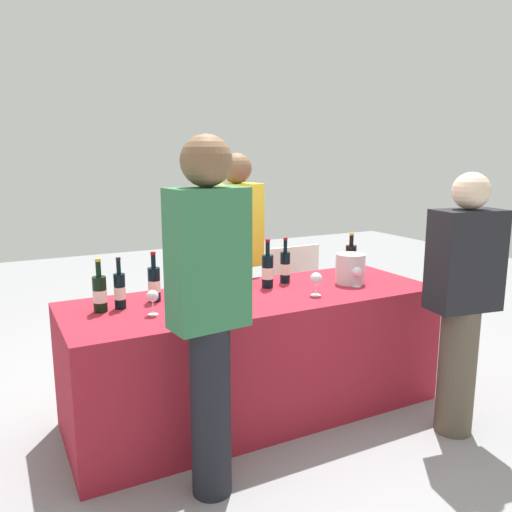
% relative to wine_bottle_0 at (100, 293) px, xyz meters
% --- Properties ---
extents(ground_plane, '(12.00, 12.00, 0.00)m').
position_rel_wine_bottle_0_xyz_m(ground_plane, '(0.94, -0.09, -0.89)').
color(ground_plane, gray).
extents(tasting_table, '(2.36, 0.83, 0.79)m').
position_rel_wine_bottle_0_xyz_m(tasting_table, '(0.94, -0.09, -0.50)').
color(tasting_table, maroon).
rests_on(tasting_table, ground_plane).
extents(wine_bottle_0, '(0.08, 0.08, 0.30)m').
position_rel_wine_bottle_0_xyz_m(wine_bottle_0, '(0.00, 0.00, 0.00)').
color(wine_bottle_0, black).
rests_on(wine_bottle_0, tasting_table).
extents(wine_bottle_1, '(0.07, 0.07, 0.30)m').
position_rel_wine_bottle_0_xyz_m(wine_bottle_1, '(0.11, 0.01, 0.00)').
color(wine_bottle_1, black).
rests_on(wine_bottle_1, tasting_table).
extents(wine_bottle_2, '(0.07, 0.07, 0.30)m').
position_rel_wine_bottle_0_xyz_m(wine_bottle_2, '(0.33, 0.07, 0.00)').
color(wine_bottle_2, black).
rests_on(wine_bottle_2, tasting_table).
extents(wine_bottle_3, '(0.07, 0.07, 0.31)m').
position_rel_wine_bottle_0_xyz_m(wine_bottle_3, '(0.63, 0.08, 0.00)').
color(wine_bottle_3, black).
rests_on(wine_bottle_3, tasting_table).
extents(wine_bottle_4, '(0.08, 0.08, 0.32)m').
position_rel_wine_bottle_0_xyz_m(wine_bottle_4, '(1.09, 0.04, 0.01)').
color(wine_bottle_4, black).
rests_on(wine_bottle_4, tasting_table).
extents(wine_bottle_5, '(0.07, 0.07, 0.31)m').
position_rel_wine_bottle_0_xyz_m(wine_bottle_5, '(1.26, 0.10, 0.01)').
color(wine_bottle_5, black).
rests_on(wine_bottle_5, tasting_table).
extents(wine_bottle_6, '(0.08, 0.08, 0.32)m').
position_rel_wine_bottle_0_xyz_m(wine_bottle_6, '(1.75, 0.01, 0.01)').
color(wine_bottle_6, black).
rests_on(wine_bottle_6, tasting_table).
extents(wine_glass_0, '(0.07, 0.07, 0.14)m').
position_rel_wine_bottle_0_xyz_m(wine_glass_0, '(0.24, -0.19, -0.00)').
color(wine_glass_0, silver).
rests_on(wine_glass_0, tasting_table).
extents(wine_glass_1, '(0.07, 0.07, 0.15)m').
position_rel_wine_bottle_0_xyz_m(wine_glass_1, '(0.60, -0.20, -0.00)').
color(wine_glass_1, silver).
rests_on(wine_glass_1, tasting_table).
extents(wine_glass_2, '(0.08, 0.08, 0.15)m').
position_rel_wine_bottle_0_xyz_m(wine_glass_2, '(1.26, -0.27, -0.00)').
color(wine_glass_2, silver).
rests_on(wine_glass_2, tasting_table).
extents(wine_glass_3, '(0.07, 0.07, 0.14)m').
position_rel_wine_bottle_0_xyz_m(wine_glass_3, '(1.63, -0.22, -0.01)').
color(wine_glass_3, silver).
rests_on(wine_glass_3, tasting_table).
extents(ice_bucket, '(0.20, 0.20, 0.20)m').
position_rel_wine_bottle_0_xyz_m(ice_bucket, '(1.65, -0.12, -0.00)').
color(ice_bucket, silver).
rests_on(ice_bucket, tasting_table).
extents(server_pouring, '(0.39, 0.25, 1.67)m').
position_rel_wine_bottle_0_xyz_m(server_pouring, '(1.13, 0.58, 0.03)').
color(server_pouring, brown).
rests_on(server_pouring, ground_plane).
extents(guest_0, '(0.38, 0.24, 1.75)m').
position_rel_wine_bottle_0_xyz_m(guest_0, '(0.36, -0.73, 0.08)').
color(guest_0, black).
rests_on(guest_0, ground_plane).
extents(guest_1, '(0.43, 0.28, 1.56)m').
position_rel_wine_bottle_0_xyz_m(guest_1, '(1.89, -0.87, -0.05)').
color(guest_1, brown).
rests_on(guest_1, ground_plane).
extents(menu_board, '(0.50, 0.04, 0.86)m').
position_rel_wine_bottle_0_xyz_m(menu_board, '(1.87, 0.95, -0.47)').
color(menu_board, white).
rests_on(menu_board, ground_plane).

